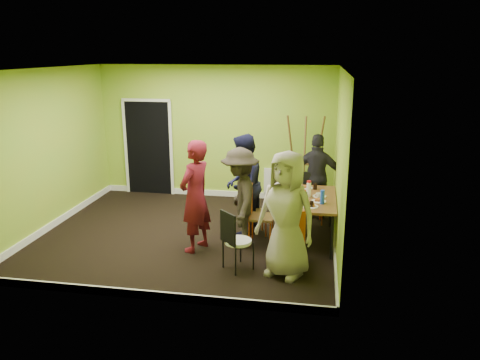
{
  "coord_description": "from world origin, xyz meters",
  "views": [
    {
      "loc": [
        2.17,
        -7.33,
        3.08
      ],
      "look_at": [
        0.91,
        0.0,
        1.01
      ],
      "focal_mm": 35.0,
      "sensor_mm": 36.0,
      "label": 1
    }
  ],
  "objects_px": {
    "chair_left_far": "(252,208)",
    "person_left_far": "(243,184)",
    "person_left_near": "(240,198)",
    "blue_bottle": "(322,197)",
    "orange_bottle": "(305,192)",
    "person_standing": "(195,196)",
    "person_back_end": "(317,177)",
    "chair_back_end": "(313,187)",
    "person_front_end": "(286,215)",
    "chair_front_end": "(292,235)",
    "chair_bentwood": "(235,238)",
    "thermos": "(309,190)",
    "easel": "(305,162)",
    "chair_left_near": "(256,211)",
    "dining_table": "(308,201)"
  },
  "relations": [
    {
      "from": "chair_bentwood",
      "to": "orange_bottle",
      "type": "distance_m",
      "value": 1.78
    },
    {
      "from": "person_front_end",
      "to": "person_back_end",
      "type": "bearing_deg",
      "value": 103.84
    },
    {
      "from": "person_front_end",
      "to": "person_standing",
      "type": "bearing_deg",
      "value": -179.81
    },
    {
      "from": "easel",
      "to": "blue_bottle",
      "type": "xyz_separation_m",
      "value": [
        0.36,
        -2.09,
        -0.06
      ]
    },
    {
      "from": "thermos",
      "to": "chair_bentwood",
      "type": "bearing_deg",
      "value": -126.7
    },
    {
      "from": "blue_bottle",
      "to": "person_front_end",
      "type": "distance_m",
      "value": 1.12
    },
    {
      "from": "person_standing",
      "to": "person_left_far",
      "type": "distance_m",
      "value": 1.07
    },
    {
      "from": "chair_left_far",
      "to": "person_left_near",
      "type": "distance_m",
      "value": 0.62
    },
    {
      "from": "blue_bottle",
      "to": "orange_bottle",
      "type": "distance_m",
      "value": 0.58
    },
    {
      "from": "easel",
      "to": "person_front_end",
      "type": "relative_size",
      "value": 1.04
    },
    {
      "from": "person_standing",
      "to": "person_left_far",
      "type": "height_order",
      "value": "person_standing"
    },
    {
      "from": "chair_back_end",
      "to": "chair_front_end",
      "type": "relative_size",
      "value": 1.0
    },
    {
      "from": "thermos",
      "to": "blue_bottle",
      "type": "distance_m",
      "value": 0.41
    },
    {
      "from": "person_back_end",
      "to": "blue_bottle",
      "type": "bearing_deg",
      "value": 99.45
    },
    {
      "from": "chair_front_end",
      "to": "person_front_end",
      "type": "height_order",
      "value": "person_front_end"
    },
    {
      "from": "chair_bentwood",
      "to": "person_left_near",
      "type": "distance_m",
      "value": 0.94
    },
    {
      "from": "chair_front_end",
      "to": "thermos",
      "type": "bearing_deg",
      "value": 76.01
    },
    {
      "from": "thermos",
      "to": "person_front_end",
      "type": "bearing_deg",
      "value": -101.21
    },
    {
      "from": "person_standing",
      "to": "person_back_end",
      "type": "xyz_separation_m",
      "value": [
        1.86,
        1.8,
        -0.08
      ]
    },
    {
      "from": "chair_front_end",
      "to": "dining_table",
      "type": "bearing_deg",
      "value": 75.75
    },
    {
      "from": "chair_back_end",
      "to": "person_standing",
      "type": "height_order",
      "value": "person_standing"
    },
    {
      "from": "chair_bentwood",
      "to": "orange_bottle",
      "type": "height_order",
      "value": "chair_bentwood"
    },
    {
      "from": "orange_bottle",
      "to": "easel",
      "type": "bearing_deg",
      "value": 92.36
    },
    {
      "from": "person_left_near",
      "to": "person_front_end",
      "type": "relative_size",
      "value": 0.9
    },
    {
      "from": "chair_front_end",
      "to": "person_left_near",
      "type": "height_order",
      "value": "person_left_near"
    },
    {
      "from": "chair_left_far",
      "to": "person_front_end",
      "type": "xyz_separation_m",
      "value": [
        0.68,
        -1.39,
        0.42
      ]
    },
    {
      "from": "person_left_far",
      "to": "chair_left_near",
      "type": "bearing_deg",
      "value": 38.2
    },
    {
      "from": "chair_left_far",
      "to": "dining_table",
      "type": "bearing_deg",
      "value": 65.99
    },
    {
      "from": "orange_bottle",
      "to": "person_left_near",
      "type": "height_order",
      "value": "person_left_near"
    },
    {
      "from": "chair_back_end",
      "to": "person_left_far",
      "type": "xyz_separation_m",
      "value": [
        -1.18,
        -0.81,
        0.22
      ]
    },
    {
      "from": "blue_bottle",
      "to": "person_standing",
      "type": "relative_size",
      "value": 0.13
    },
    {
      "from": "person_standing",
      "to": "person_left_near",
      "type": "xyz_separation_m",
      "value": [
        0.66,
        0.27,
        -0.08
      ]
    },
    {
      "from": "chair_bentwood",
      "to": "person_front_end",
      "type": "bearing_deg",
      "value": 43.81
    },
    {
      "from": "chair_bentwood",
      "to": "blue_bottle",
      "type": "distance_m",
      "value": 1.62
    },
    {
      "from": "chair_left_far",
      "to": "person_back_end",
      "type": "bearing_deg",
      "value": 114.97
    },
    {
      "from": "orange_bottle",
      "to": "person_left_near",
      "type": "distance_m",
      "value": 1.17
    },
    {
      "from": "chair_left_far",
      "to": "chair_bentwood",
      "type": "height_order",
      "value": "chair_bentwood"
    },
    {
      "from": "person_standing",
      "to": "blue_bottle",
      "type": "bearing_deg",
      "value": 122.94
    },
    {
      "from": "chair_left_far",
      "to": "person_back_end",
      "type": "xyz_separation_m",
      "value": [
        1.08,
        1.02,
        0.33
      ]
    },
    {
      "from": "chair_left_near",
      "to": "person_left_near",
      "type": "relative_size",
      "value": 0.6
    },
    {
      "from": "person_left_near",
      "to": "person_front_end",
      "type": "height_order",
      "value": "person_front_end"
    },
    {
      "from": "thermos",
      "to": "person_back_end",
      "type": "distance_m",
      "value": 1.08
    },
    {
      "from": "chair_left_far",
      "to": "person_left_far",
      "type": "height_order",
      "value": "person_left_far"
    },
    {
      "from": "chair_left_near",
      "to": "chair_front_end",
      "type": "bearing_deg",
      "value": 38.26
    },
    {
      "from": "chair_bentwood",
      "to": "person_front_end",
      "type": "distance_m",
      "value": 0.83
    },
    {
      "from": "chair_left_near",
      "to": "person_left_near",
      "type": "distance_m",
      "value": 0.39
    },
    {
      "from": "chair_left_near",
      "to": "chair_bentwood",
      "type": "relative_size",
      "value": 1.08
    },
    {
      "from": "orange_bottle",
      "to": "person_standing",
      "type": "xyz_separation_m",
      "value": [
        -1.66,
        -0.88,
        0.1
      ]
    },
    {
      "from": "dining_table",
      "to": "person_left_far",
      "type": "bearing_deg",
      "value": 170.22
    },
    {
      "from": "dining_table",
      "to": "chair_left_far",
      "type": "relative_size",
      "value": 1.78
    }
  ]
}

